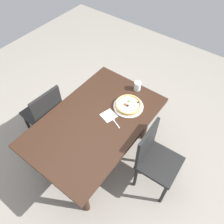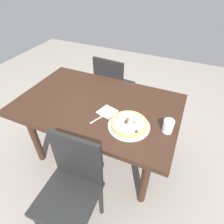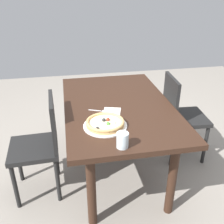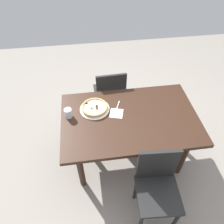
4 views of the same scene
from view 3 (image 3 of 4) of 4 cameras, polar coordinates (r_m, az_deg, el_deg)
The scene contains 9 objects.
ground_plane at distance 2.68m, azimuth 1.11°, elevation -12.67°, with size 6.00×6.00×0.00m, color gray.
dining_table at distance 2.31m, azimuth 1.25°, elevation -0.26°, with size 1.46×0.93×0.74m.
chair_near at distance 2.26m, azimuth -15.37°, elevation -6.62°, with size 0.42×0.42×0.90m.
chair_far at distance 2.71m, azimuth 14.80°, elevation -0.48°, with size 0.43×0.43×0.90m.
plate at distance 1.93m, azimuth -1.51°, elevation -3.04°, with size 0.33×0.33×0.01m, color white.
pizza at distance 1.92m, azimuth -1.51°, elevation -2.39°, with size 0.29×0.29×0.05m.
fork at distance 2.15m, azimuth -2.72°, elevation 0.25°, with size 0.08×0.16×0.00m.
drinking_glass at distance 1.68m, azimuth 2.33°, elevation -6.22°, with size 0.08×0.08×0.11m, color silver.
napkin at distance 2.14m, azimuth -0.01°, elevation 0.15°, with size 0.14×0.14×0.00m, color white.
Camera 3 is at (2.01, -0.43, 1.72)m, focal length 41.44 mm.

